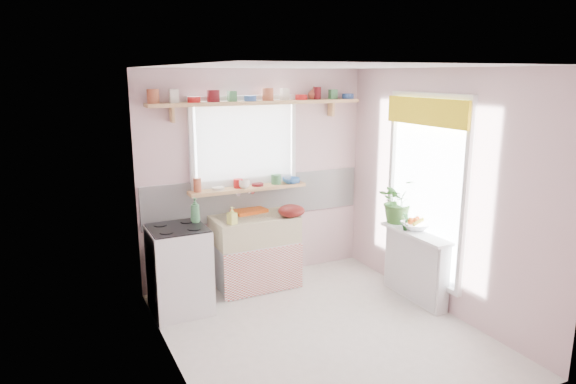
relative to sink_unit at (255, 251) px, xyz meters
name	(u,v)px	position (x,y,z in m)	size (l,w,h in m)	color
room	(336,172)	(0.81, -0.43, 0.94)	(3.20, 3.20, 3.20)	white
sink_unit	(255,251)	(0.00, 0.00, 0.00)	(0.95, 0.65, 1.11)	white
cooker	(179,269)	(-0.95, -0.24, 0.03)	(0.58, 0.58, 0.93)	white
radiator_ledge	(416,265)	(1.45, -1.09, -0.03)	(0.22, 0.95, 0.78)	white
windowsill	(248,188)	(0.00, 0.19, 0.71)	(1.40, 0.22, 0.04)	tan
pine_shelf	(259,103)	(0.15, 0.18, 1.69)	(2.52, 0.24, 0.04)	tan
shelf_crockery	(256,96)	(0.11, 0.18, 1.76)	(2.47, 0.11, 0.12)	#A55133
sill_crockery	(244,183)	(-0.05, 0.19, 0.78)	(1.35, 0.11, 0.12)	#A55133
dish_tray	(248,210)	(0.01, 0.21, 0.44)	(0.39, 0.29, 0.04)	#DE5613
colander	(291,211)	(0.37, -0.19, 0.49)	(0.31, 0.31, 0.14)	#601310
jade_plant	(398,200)	(1.48, -0.69, 0.60)	(0.46, 0.40, 0.51)	#386829
fruit_bowl	(415,226)	(1.48, -1.01, 0.38)	(0.30, 0.30, 0.07)	white
herb_pot	(405,221)	(1.36, -0.99, 0.45)	(0.11, 0.07, 0.20)	#275D25
soap_bottle_sink	(232,216)	(-0.33, -0.17, 0.51)	(0.08, 0.09, 0.19)	#E9EE6A
sill_cup	(244,184)	(-0.07, 0.13, 0.78)	(0.13, 0.13, 0.10)	white
sill_bowl	(291,181)	(0.54, 0.14, 0.76)	(0.21, 0.21, 0.06)	#366BAF
shelf_vase	(314,93)	(0.89, 0.24, 1.78)	(0.14, 0.14, 0.15)	#B24D36
cooker_bottle	(195,210)	(-0.73, -0.15, 0.61)	(0.10, 0.10, 0.26)	#428554
fruit	(415,221)	(1.49, -1.00, 0.44)	(0.20, 0.14, 0.10)	#FF5D15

